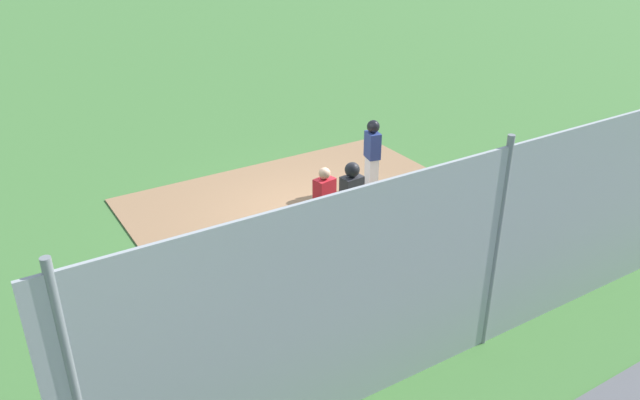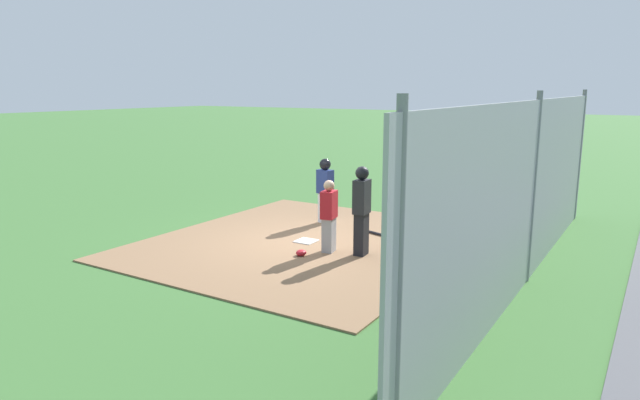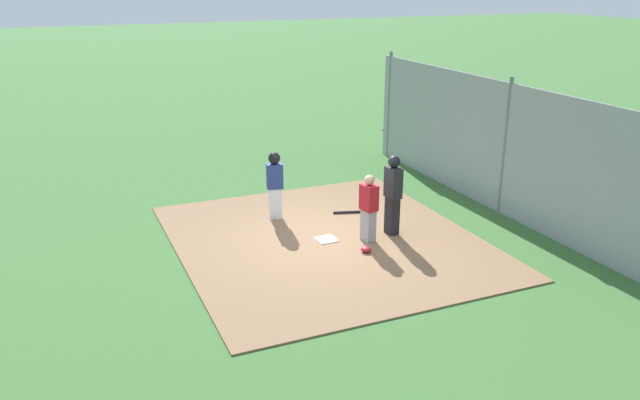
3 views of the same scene
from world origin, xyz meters
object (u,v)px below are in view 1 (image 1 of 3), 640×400
at_px(runner, 372,150).
at_px(baseball_bat, 405,224).
at_px(home_plate, 319,216).
at_px(catcher_mask, 292,236).
at_px(umpire, 351,206).
at_px(catcher, 324,203).

xyz_separation_m(runner, baseball_bat, (-0.44, -1.80, -0.90)).
bearing_deg(home_plate, catcher_mask, -152.23).
xyz_separation_m(home_plate, umpire, (-0.25, -1.51, 0.96)).
bearing_deg(umpire, baseball_bat, -84.64).
bearing_deg(umpire, catcher, 7.64).
bearing_deg(runner, catcher, 45.74).
xyz_separation_m(home_plate, baseball_bat, (1.30, -1.23, 0.02)).
bearing_deg(runner, baseball_bat, 88.79).
relative_size(home_plate, umpire, 0.24).
relative_size(home_plate, baseball_bat, 0.51).
relative_size(umpire, runner, 1.12).
bearing_deg(runner, catcher_mask, 34.25).
bearing_deg(umpire, catcher_mask, 29.78).
bearing_deg(catcher_mask, home_plate, 27.77).
distance_m(home_plate, baseball_bat, 1.79).
xyz_separation_m(umpire, baseball_bat, (1.55, 0.28, -0.94)).
xyz_separation_m(catcher, catcher_mask, (-0.55, 0.33, -0.72)).
relative_size(catcher, catcher_mask, 6.31).
xyz_separation_m(umpire, runner, (1.99, 2.08, -0.04)).
relative_size(runner, baseball_bat, 1.91).
bearing_deg(umpire, home_plate, -14.22).
bearing_deg(home_plate, baseball_bat, -43.34).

